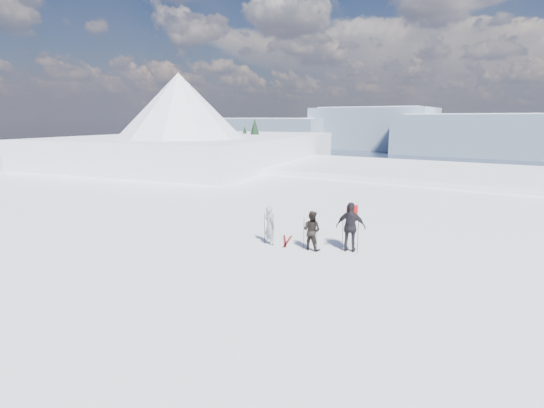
# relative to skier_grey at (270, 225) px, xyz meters

# --- Properties ---
(lake_basin) EXTENTS (820.00, 820.00, 71.62)m
(lake_basin) POSITION_rel_skier_grey_xyz_m (2.30, 26.28, -7.29)
(lake_basin) COLOR white
(lake_basin) RESTS_ON ground
(near_ridge) EXTENTS (31.37, 35.68, 25.62)m
(near_ridge) POSITION_rel_skier_grey_xyz_m (-24.26, 25.62, -4.27)
(near_ridge) COLOR white
(near_ridge) RESTS_ON ground
(skier_grey) EXTENTS (0.68, 0.59, 1.57)m
(skier_grey) POSITION_rel_skier_grey_xyz_m (0.00, 0.00, 0.00)
(skier_grey) COLOR gray
(skier_grey) RESTS_ON ground
(skier_dark) EXTENTS (0.78, 0.62, 1.56)m
(skier_dark) POSITION_rel_skier_grey_xyz_m (1.79, 0.23, -0.01)
(skier_dark) COLOR black
(skier_dark) RESTS_ON ground
(skier_pack) EXTENTS (1.21, 0.73, 1.93)m
(skier_pack) POSITION_rel_skier_grey_xyz_m (3.14, 0.86, 0.18)
(skier_pack) COLOR black
(skier_pack) RESTS_ON ground
(backpack) EXTENTS (0.46, 0.33, 0.58)m
(backpack) POSITION_rel_skier_grey_xyz_m (3.08, 1.11, 1.43)
(backpack) COLOR red
(backpack) RESTS_ON skier_pack
(ski_poles) EXTENTS (3.72, 0.96, 1.34)m
(ski_poles) POSITION_rel_skier_grey_xyz_m (1.61, 0.28, -0.16)
(ski_poles) COLOR black
(ski_poles) RESTS_ON ground
(skis_loose) EXTENTS (0.99, 1.64, 0.03)m
(skis_loose) POSITION_rel_skier_grey_xyz_m (0.39, 0.67, -0.77)
(skis_loose) COLOR black
(skis_loose) RESTS_ON ground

